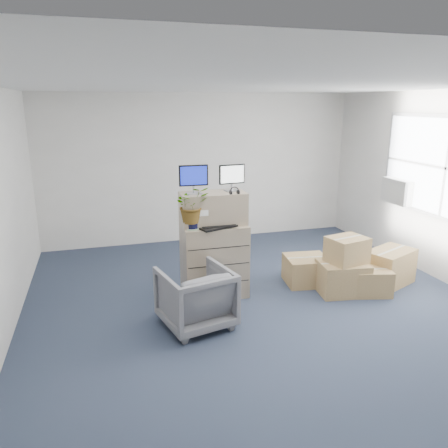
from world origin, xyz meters
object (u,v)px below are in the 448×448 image
(filing_cabinet_lower, at_px, (214,260))
(monitor_right, at_px, (232,176))
(office_chair, at_px, (196,295))
(water_bottle, at_px, (221,216))
(potted_plant, at_px, (192,209))
(keyboard, at_px, (218,227))
(monitor_left, at_px, (194,178))

(filing_cabinet_lower, height_order, monitor_right, monitor_right)
(office_chair, bearing_deg, monitor_right, -142.38)
(water_bottle, height_order, potted_plant, potted_plant)
(filing_cabinet_lower, xyz_separation_m, keyboard, (0.01, -0.16, 0.52))
(monitor_left, distance_m, potted_plant, 0.42)
(filing_cabinet_lower, height_order, monitor_left, monitor_left)
(monitor_right, relative_size, water_bottle, 1.56)
(water_bottle, xyz_separation_m, office_chair, (-0.55, -0.81, -0.73))
(filing_cabinet_lower, relative_size, keyboard, 2.02)
(water_bottle, bearing_deg, monitor_right, 22.46)
(monitor_left, relative_size, potted_plant, 0.70)
(monitor_right, bearing_deg, keyboard, -143.79)
(monitor_left, height_order, monitor_right, monitor_left)
(filing_cabinet_lower, xyz_separation_m, potted_plant, (-0.32, -0.11, 0.77))
(monitor_left, distance_m, monitor_right, 0.54)
(keyboard, relative_size, office_chair, 0.63)
(monitor_right, distance_m, office_chair, 1.70)
(monitor_right, bearing_deg, water_bottle, -163.53)
(monitor_right, xyz_separation_m, water_bottle, (-0.17, -0.07, -0.52))
(monitor_left, distance_m, office_chair, 1.53)
(monitor_left, bearing_deg, filing_cabinet_lower, -8.32)
(monitor_right, distance_m, water_bottle, 0.55)
(filing_cabinet_lower, relative_size, potted_plant, 1.86)
(filing_cabinet_lower, relative_size, office_chair, 1.27)
(filing_cabinet_lower, bearing_deg, keyboard, -84.25)
(monitor_left, height_order, water_bottle, monitor_left)
(water_bottle, bearing_deg, potted_plant, -164.82)
(keyboard, bearing_deg, monitor_right, 24.05)
(filing_cabinet_lower, height_order, water_bottle, water_bottle)
(potted_plant, bearing_deg, monitor_left, 67.14)
(filing_cabinet_lower, bearing_deg, potted_plant, -161.14)
(filing_cabinet_lower, bearing_deg, monitor_right, 17.13)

